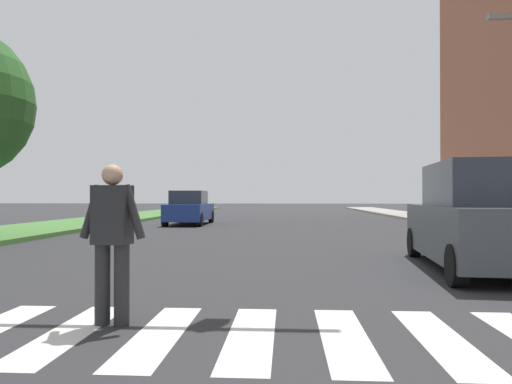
% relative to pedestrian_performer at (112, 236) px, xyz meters
% --- Properties ---
extents(ground_plane, '(140.00, 140.00, 0.00)m').
position_rel_pedestrian_performer_xyz_m(ground_plane, '(1.03, 21.76, -0.93)').
color(ground_plane, '#2D2D30').
extents(crosswalk, '(6.75, 2.20, 0.01)m').
position_rel_pedestrian_performer_xyz_m(crosswalk, '(1.03, -0.30, -0.93)').
color(crosswalk, silver).
rests_on(crosswalk, ground_plane).
extents(median_strip, '(4.17, 64.00, 0.15)m').
position_rel_pedestrian_performer_xyz_m(median_strip, '(-8.02, 19.76, -0.86)').
color(median_strip, '#477A38').
rests_on(median_strip, ground_plane).
extents(sidewalk_right, '(3.00, 64.00, 0.15)m').
position_rel_pedestrian_performer_xyz_m(sidewalk_right, '(10.22, 19.76, -0.86)').
color(sidewalk_right, '#9E9991').
rests_on(sidewalk_right, ground_plane).
extents(pedestrian_performer, '(0.75, 0.29, 1.69)m').
position_rel_pedestrian_performer_xyz_m(pedestrian_performer, '(0.00, 0.00, 0.00)').
color(pedestrian_performer, '#262628').
rests_on(pedestrian_performer, ground_plane).
extents(suv_crossing, '(2.35, 4.75, 1.97)m').
position_rel_pedestrian_performer_xyz_m(suv_crossing, '(5.40, 4.13, -0.00)').
color(suv_crossing, '#474C51').
rests_on(suv_crossing, ground_plane).
extents(sedan_midblock, '(1.83, 4.39, 1.64)m').
position_rel_pedestrian_performer_xyz_m(sedan_midblock, '(-2.86, 18.27, -0.17)').
color(sedan_midblock, navy).
rests_on(sedan_midblock, ground_plane).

